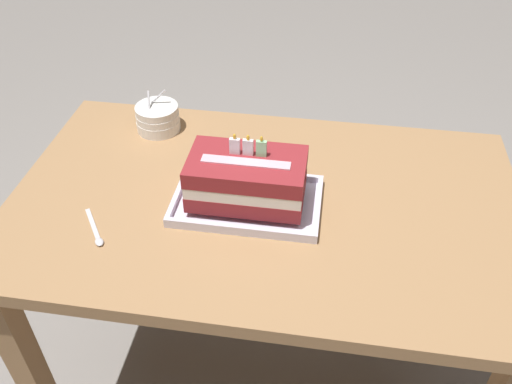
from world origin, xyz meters
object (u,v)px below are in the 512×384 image
foil_tray (247,202)px  serving_spoon_near_tray (96,234)px  birthday_cake (247,178)px  bowl_stack (158,118)px

foil_tray → serving_spoon_near_tray: (-0.31, -0.15, -0.00)m
foil_tray → birthday_cake: (0.00, 0.00, 0.07)m
bowl_stack → serving_spoon_near_tray: size_ratio=1.03×
foil_tray → bowl_stack: bearing=136.8°
foil_tray → serving_spoon_near_tray: bearing=-153.9°
birthday_cake → bowl_stack: size_ratio=2.16×
bowl_stack → birthday_cake: bearing=-43.2°
birthday_cake → serving_spoon_near_tray: (-0.31, -0.15, -0.08)m
birthday_cake → bowl_stack: 0.41m
bowl_stack → serving_spoon_near_tray: bowl_stack is taller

